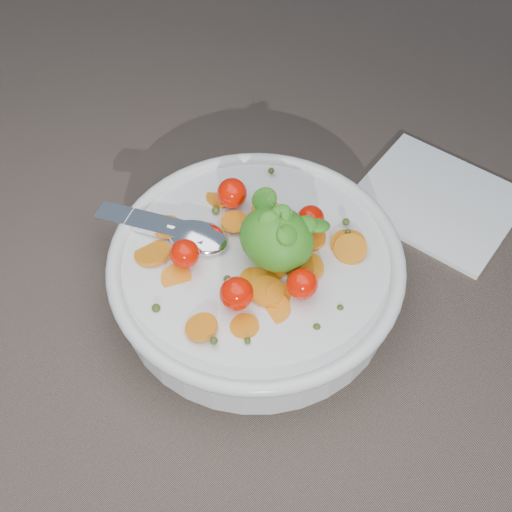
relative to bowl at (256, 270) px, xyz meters
The scene contains 3 objects.
ground 0.04m from the bowl, 49.33° to the left, with size 6.00×6.00×0.00m, color #6B594C.
bowl is the anchor object (origin of this frame).
napkin 0.24m from the bowl, 69.55° to the left, with size 0.17×0.15×0.01m, color white.
Camera 1 is at (0.22, -0.31, 0.54)m, focal length 45.00 mm.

